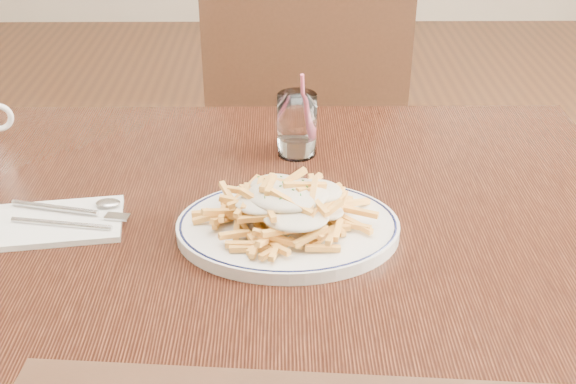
{
  "coord_description": "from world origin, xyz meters",
  "views": [
    {
      "loc": [
        0.04,
        -0.93,
        1.32
      ],
      "look_at": [
        0.05,
        -0.06,
        0.82
      ],
      "focal_mm": 45.0,
      "sensor_mm": 36.0,
      "label": 1
    }
  ],
  "objects_px": {
    "table": "(255,254)",
    "water_glass": "(297,128)",
    "loaded_fries": "(288,201)",
    "chair_far": "(305,109)",
    "fries_plate": "(288,228)"
  },
  "relations": [
    {
      "from": "table",
      "to": "chair_far",
      "type": "relative_size",
      "value": 1.16
    },
    {
      "from": "loaded_fries",
      "to": "water_glass",
      "type": "distance_m",
      "value": 0.26
    },
    {
      "from": "fries_plate",
      "to": "water_glass",
      "type": "distance_m",
      "value": 0.26
    },
    {
      "from": "table",
      "to": "loaded_fries",
      "type": "height_order",
      "value": "loaded_fries"
    },
    {
      "from": "table",
      "to": "loaded_fries",
      "type": "distance_m",
      "value": 0.16
    },
    {
      "from": "table",
      "to": "water_glass",
      "type": "bearing_deg",
      "value": 70.13
    },
    {
      "from": "fries_plate",
      "to": "loaded_fries",
      "type": "xyz_separation_m",
      "value": [
        0.0,
        0.0,
        0.04
      ]
    },
    {
      "from": "fries_plate",
      "to": "loaded_fries",
      "type": "bearing_deg",
      "value": 0.0
    },
    {
      "from": "table",
      "to": "fries_plate",
      "type": "xyz_separation_m",
      "value": [
        0.05,
        -0.06,
        0.09
      ]
    },
    {
      "from": "table",
      "to": "fries_plate",
      "type": "distance_m",
      "value": 0.12
    },
    {
      "from": "chair_far",
      "to": "fries_plate",
      "type": "relative_size",
      "value": 2.96
    },
    {
      "from": "fries_plate",
      "to": "loaded_fries",
      "type": "relative_size",
      "value": 1.34
    },
    {
      "from": "loaded_fries",
      "to": "water_glass",
      "type": "xyz_separation_m",
      "value": [
        0.02,
        0.26,
        -0.01
      ]
    },
    {
      "from": "table",
      "to": "fries_plate",
      "type": "relative_size",
      "value": 3.44
    },
    {
      "from": "chair_far",
      "to": "loaded_fries",
      "type": "relative_size",
      "value": 3.95
    }
  ]
}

